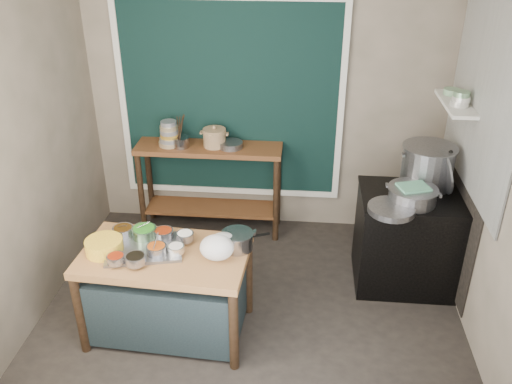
# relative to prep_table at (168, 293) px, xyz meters

# --- Properties ---
(floor) EXTENTS (3.50, 3.00, 0.02)m
(floor) POSITION_rel_prep_table_xyz_m (0.63, 0.30, -0.39)
(floor) COLOR #2B2621
(floor) RESTS_ON ground
(back_wall) EXTENTS (3.50, 0.02, 2.80)m
(back_wall) POSITION_rel_prep_table_xyz_m (0.63, 1.81, 1.02)
(back_wall) COLOR gray
(back_wall) RESTS_ON floor
(left_wall) EXTENTS (0.02, 3.00, 2.80)m
(left_wall) POSITION_rel_prep_table_xyz_m (-1.13, 0.30, 1.02)
(left_wall) COLOR gray
(left_wall) RESTS_ON floor
(right_wall) EXTENTS (0.02, 3.00, 2.80)m
(right_wall) POSITION_rel_prep_table_xyz_m (2.39, 0.30, 1.02)
(right_wall) COLOR gray
(right_wall) RESTS_ON floor
(curtain_panel) EXTENTS (2.10, 0.02, 1.90)m
(curtain_panel) POSITION_rel_prep_table_xyz_m (0.28, 1.77, 0.98)
(curtain_panel) COLOR black
(curtain_panel) RESTS_ON back_wall
(curtain_frame) EXTENTS (2.22, 0.03, 2.02)m
(curtain_frame) POSITION_rel_prep_table_xyz_m (0.28, 1.76, 0.98)
(curtain_frame) COLOR beige
(curtain_frame) RESTS_ON back_wall
(tile_panel) EXTENTS (0.02, 1.70, 1.70)m
(tile_panel) POSITION_rel_prep_table_xyz_m (2.36, 0.85, 1.48)
(tile_panel) COLOR #B2B2AA
(tile_panel) RESTS_ON right_wall
(soot_patch) EXTENTS (0.01, 1.30, 1.30)m
(soot_patch) POSITION_rel_prep_table_xyz_m (2.37, 0.95, 0.32)
(soot_patch) COLOR black
(soot_patch) RESTS_ON right_wall
(wall_shelf) EXTENTS (0.22, 0.70, 0.03)m
(wall_shelf) POSITION_rel_prep_table_xyz_m (2.26, 1.15, 1.23)
(wall_shelf) COLOR beige
(wall_shelf) RESTS_ON right_wall
(prep_table) EXTENTS (1.29, 0.79, 0.75)m
(prep_table) POSITION_rel_prep_table_xyz_m (0.00, 0.00, 0.00)
(prep_table) COLOR brown
(prep_table) RESTS_ON floor
(back_counter) EXTENTS (1.45, 0.40, 0.95)m
(back_counter) POSITION_rel_prep_table_xyz_m (0.08, 1.58, 0.10)
(back_counter) COLOR brown
(back_counter) RESTS_ON floor
(stove_block) EXTENTS (0.90, 0.68, 0.85)m
(stove_block) POSITION_rel_prep_table_xyz_m (1.98, 0.85, 0.05)
(stove_block) COLOR black
(stove_block) RESTS_ON floor
(stove_top) EXTENTS (0.92, 0.69, 0.03)m
(stove_top) POSITION_rel_prep_table_xyz_m (1.98, 0.85, 0.49)
(stove_top) COLOR black
(stove_top) RESTS_ON stove_block
(condiment_tray) EXTENTS (0.63, 0.52, 0.02)m
(condiment_tray) POSITION_rel_prep_table_xyz_m (-0.16, 0.02, 0.39)
(condiment_tray) COLOR gray
(condiment_tray) RESTS_ON prep_table
(condiment_bowls) EXTENTS (0.64, 0.53, 0.08)m
(condiment_bowls) POSITION_rel_prep_table_xyz_m (-0.14, 0.06, 0.43)
(condiment_bowls) COLOR gray
(condiment_bowls) RESTS_ON condiment_tray
(yellow_basin) EXTENTS (0.29, 0.29, 0.11)m
(yellow_basin) POSITION_rel_prep_table_xyz_m (-0.44, -0.03, 0.43)
(yellow_basin) COLOR yellow
(yellow_basin) RESTS_ON prep_table
(saucepan) EXTENTS (0.33, 0.33, 0.14)m
(saucepan) POSITION_rel_prep_table_xyz_m (0.54, 0.11, 0.44)
(saucepan) COLOR gray
(saucepan) RESTS_ON prep_table
(plastic_bag_a) EXTENTS (0.28, 0.25, 0.19)m
(plastic_bag_a) POSITION_rel_prep_table_xyz_m (0.41, -0.03, 0.47)
(plastic_bag_a) COLOR white
(plastic_bag_a) RESTS_ON prep_table
(plastic_bag_b) EXTENTS (0.24, 0.21, 0.15)m
(plastic_bag_b) POSITION_rel_prep_table_xyz_m (0.45, 0.07, 0.45)
(plastic_bag_b) COLOR white
(plastic_bag_b) RESTS_ON prep_table
(bowl_stack) EXTENTS (0.22, 0.22, 0.25)m
(bowl_stack) POSITION_rel_prep_table_xyz_m (-0.31, 1.57, 0.68)
(bowl_stack) COLOR tan
(bowl_stack) RESTS_ON back_counter
(utensil_cup) EXTENTS (0.17, 0.17, 0.10)m
(utensil_cup) POSITION_rel_prep_table_xyz_m (-0.19, 1.53, 0.63)
(utensil_cup) COLOR gray
(utensil_cup) RESTS_ON back_counter
(ceramic_crock) EXTENTS (0.26, 0.26, 0.16)m
(ceramic_crock) POSITION_rel_prep_table_xyz_m (0.14, 1.58, 0.66)
(ceramic_crock) COLOR #937650
(ceramic_crock) RESTS_ON back_counter
(wide_bowl) EXTENTS (0.28, 0.28, 0.06)m
(wide_bowl) POSITION_rel_prep_table_xyz_m (0.30, 1.56, 0.60)
(wide_bowl) COLOR gray
(wide_bowl) RESTS_ON back_counter
(stock_pot) EXTENTS (0.58, 0.58, 0.37)m
(stock_pot) POSITION_rel_prep_table_xyz_m (2.08, 1.05, 0.69)
(stock_pot) COLOR gray
(stock_pot) RESTS_ON stove_top
(pot_lid) EXTENTS (0.14, 0.40, 0.38)m
(pot_lid) POSITION_rel_prep_table_xyz_m (2.20, 0.94, 0.70)
(pot_lid) COLOR gray
(pot_lid) RESTS_ON stove_top
(steamer) EXTENTS (0.53, 0.53, 0.14)m
(steamer) POSITION_rel_prep_table_xyz_m (1.92, 0.72, 0.57)
(steamer) COLOR gray
(steamer) RESTS_ON stove_top
(green_cloth) EXTENTS (0.28, 0.25, 0.02)m
(green_cloth) POSITION_rel_prep_table_xyz_m (1.92, 0.72, 0.65)
(green_cloth) COLOR #589D78
(green_cloth) RESTS_ON steamer
(shallow_pan) EXTENTS (0.43, 0.43, 0.05)m
(shallow_pan) POSITION_rel_prep_table_xyz_m (1.73, 0.55, 0.53)
(shallow_pan) COLOR gray
(shallow_pan) RESTS_ON stove_top
(shelf_bowl_stack) EXTENTS (0.15, 0.15, 0.12)m
(shelf_bowl_stack) POSITION_rel_prep_table_xyz_m (2.26, 1.04, 1.30)
(shelf_bowl_stack) COLOR silver
(shelf_bowl_stack) RESTS_ON wall_shelf
(shelf_bowl_green) EXTENTS (0.15, 0.15, 0.05)m
(shelf_bowl_green) POSITION_rel_prep_table_xyz_m (2.26, 1.35, 1.27)
(shelf_bowl_green) COLOR gray
(shelf_bowl_green) RESTS_ON wall_shelf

